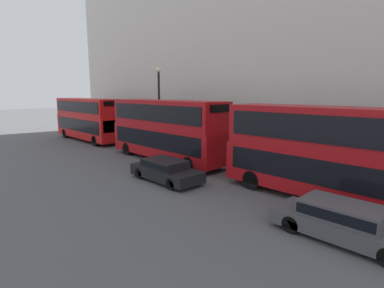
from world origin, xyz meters
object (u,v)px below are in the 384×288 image
Objects in this scene: bus_second_in_queue at (166,128)px; pedestrian at (185,145)px; bus_leading at (345,152)px; car_dark_sedan at (343,221)px; bus_third_in_queue at (88,118)px; car_hatchback at (166,170)px.

pedestrian is (2.02, 0.17, -1.60)m from bus_second_in_queue.
car_dark_sedan is at bearing -159.62° from bus_leading.
pedestrian is (5.42, 13.85, 0.14)m from car_dark_sedan.
bus_third_in_queue is 2.31× the size of car_hatchback.
bus_third_in_queue is 2.17× the size of car_dark_sedan.
bus_third_in_queue is 17.27m from car_hatchback.
pedestrian is at bearing -80.90° from bus_third_in_queue.
car_hatchback is at bearing 90.00° from car_dark_sedan.
bus_second_in_queue is at bearing -175.29° from pedestrian.
bus_third_in_queue is 5.75× the size of pedestrian.
bus_leading is at bearing -67.84° from car_hatchback.
bus_leading is 9.18m from car_hatchback.
car_dark_sedan is 14.87m from pedestrian.
car_dark_sedan is at bearing -103.95° from bus_second_in_queue.
car_dark_sedan is 1.06× the size of car_hatchback.
pedestrian reaches higher than car_dark_sedan.
bus_third_in_queue is (0.00, 25.19, -0.01)m from bus_leading.
bus_second_in_queue is 2.19× the size of car_dark_sedan.
bus_second_in_queue is at bearing 76.05° from car_dark_sedan.
bus_leading is 4.01m from car_dark_sedan.
bus_second_in_queue is at bearing 50.16° from car_hatchback.
bus_third_in_queue is at bearing 99.10° from pedestrian.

